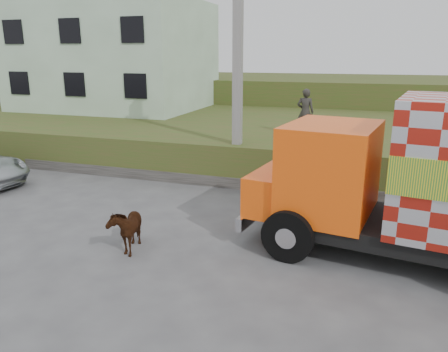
% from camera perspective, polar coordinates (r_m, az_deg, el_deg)
% --- Properties ---
extents(ground, '(120.00, 120.00, 0.00)m').
position_cam_1_polar(ground, '(11.64, -0.21, -7.70)').
color(ground, '#474749').
rests_on(ground, ground).
extents(embankment, '(40.00, 12.00, 1.50)m').
position_cam_1_polar(embankment, '(20.77, 8.69, 4.79)').
color(embankment, '#36541C').
rests_on(embankment, ground).
extents(embankment_far, '(40.00, 12.00, 3.00)m').
position_cam_1_polar(embankment_far, '(32.45, 12.52, 9.83)').
color(embankment_far, '#36541C').
rests_on(embankment_far, ground).
extents(retaining_strip, '(16.00, 0.50, 0.40)m').
position_cam_1_polar(retaining_strip, '(15.94, -2.18, -0.41)').
color(retaining_strip, '#595651').
rests_on(retaining_strip, ground).
extents(building, '(10.00, 8.00, 6.00)m').
position_cam_1_polar(building, '(27.25, -13.97, 15.02)').
color(building, silver).
rests_on(building, embankment).
extents(utility_pole, '(1.20, 0.30, 8.00)m').
position_cam_1_polar(utility_pole, '(15.38, 1.80, 13.66)').
color(utility_pole, gray).
rests_on(utility_pole, ground).
extents(cow, '(0.97, 1.47, 1.14)m').
position_cam_1_polar(cow, '(10.89, -12.63, -6.55)').
color(cow, '#321C0C').
rests_on(cow, ground).
extents(pedestrian, '(0.67, 0.44, 1.82)m').
position_cam_1_polar(pedestrian, '(17.63, 10.57, 8.23)').
color(pedestrian, '#32302C').
rests_on(pedestrian, embankment).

